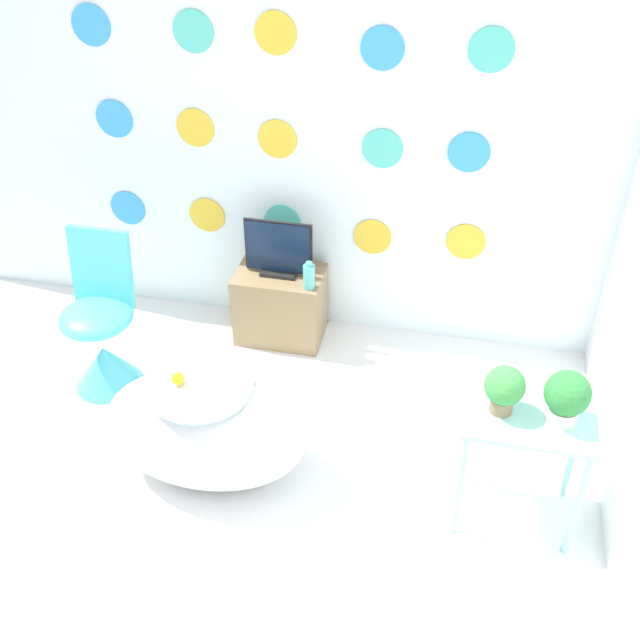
{
  "coord_description": "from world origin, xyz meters",
  "views": [
    {
      "loc": [
        0.97,
        -1.53,
        2.64
      ],
      "look_at": [
        0.42,
        0.97,
        0.78
      ],
      "focal_mm": 42.0,
      "sensor_mm": 36.0,
      "label": 1
    }
  ],
  "objects_px": {
    "bathtub": "(205,428)",
    "potted_plant_right": "(567,396)",
    "chair": "(102,341)",
    "tv": "(278,251)",
    "vase": "(309,276)",
    "potted_plant_left": "(504,388)"
  },
  "relations": [
    {
      "from": "chair",
      "to": "potted_plant_right",
      "type": "xyz_separation_m",
      "value": [
        2.22,
        -0.45,
        0.44
      ]
    },
    {
      "from": "vase",
      "to": "potted_plant_left",
      "type": "relative_size",
      "value": 0.75
    },
    {
      "from": "bathtub",
      "to": "potted_plant_left",
      "type": "xyz_separation_m",
      "value": [
        1.26,
        0.04,
        0.45
      ]
    },
    {
      "from": "bathtub",
      "to": "tv",
      "type": "xyz_separation_m",
      "value": [
        0.06,
        1.09,
        0.3
      ]
    },
    {
      "from": "bathtub",
      "to": "chair",
      "type": "xyz_separation_m",
      "value": [
        -0.73,
        0.49,
        0.01
      ]
    },
    {
      "from": "chair",
      "to": "bathtub",
      "type": "bearing_deg",
      "value": -33.54
    },
    {
      "from": "potted_plant_right",
      "to": "tv",
      "type": "bearing_deg",
      "value": 143.7
    },
    {
      "from": "chair",
      "to": "potted_plant_right",
      "type": "relative_size",
      "value": 3.67
    },
    {
      "from": "chair",
      "to": "potted_plant_left",
      "type": "distance_m",
      "value": 2.09
    },
    {
      "from": "vase",
      "to": "potted_plant_left",
      "type": "bearing_deg",
      "value": -43.19
    },
    {
      "from": "tv",
      "to": "potted_plant_right",
      "type": "distance_m",
      "value": 1.79
    },
    {
      "from": "tv",
      "to": "potted_plant_right",
      "type": "height_order",
      "value": "potted_plant_right"
    },
    {
      "from": "potted_plant_left",
      "to": "bathtub",
      "type": "bearing_deg",
      "value": -178.19
    },
    {
      "from": "vase",
      "to": "chair",
      "type": "bearing_deg",
      "value": -153.21
    },
    {
      "from": "bathtub",
      "to": "vase",
      "type": "bearing_deg",
      "value": 75.58
    },
    {
      "from": "bathtub",
      "to": "potted_plant_right",
      "type": "bearing_deg",
      "value": 1.31
    },
    {
      "from": "chair",
      "to": "potted_plant_right",
      "type": "height_order",
      "value": "chair"
    },
    {
      "from": "bathtub",
      "to": "potted_plant_right",
      "type": "distance_m",
      "value": 1.56
    },
    {
      "from": "chair",
      "to": "tv",
      "type": "distance_m",
      "value": 1.03
    },
    {
      "from": "bathtub",
      "to": "vase",
      "type": "distance_m",
      "value": 1.04
    },
    {
      "from": "potted_plant_right",
      "to": "potted_plant_left",
      "type": "bearing_deg",
      "value": 178.6
    },
    {
      "from": "tv",
      "to": "potted_plant_left",
      "type": "xyz_separation_m",
      "value": [
        1.2,
        -1.05,
        0.15
      ]
    }
  ]
}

